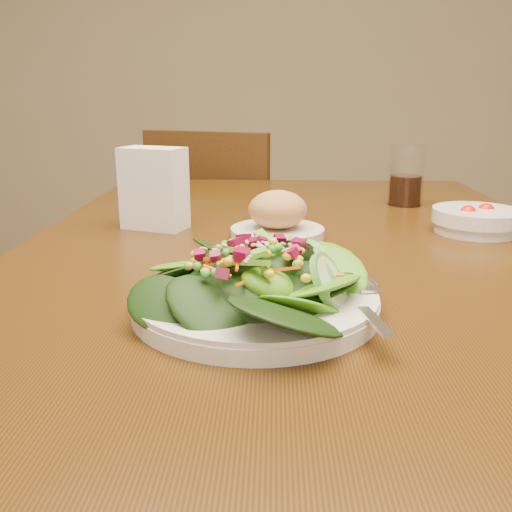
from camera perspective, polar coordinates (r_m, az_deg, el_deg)
name	(u,v)px	position (r m, az deg, el deg)	size (l,w,h in m)	color
dining_table	(300,309)	(0.92, 4.44, -5.32)	(0.90, 1.40, 0.75)	#442807
chair_far	(223,259)	(1.85, -3.30, -0.26)	(0.50, 0.51, 0.87)	#42260B
salad_plate	(264,287)	(0.63, 0.81, -3.09)	(0.28, 0.27, 0.08)	silver
bread_plate	(278,218)	(0.95, 2.17, 3.79)	(0.16, 0.16, 0.08)	silver
tomato_bowl	(476,220)	(1.05, 21.15, 3.36)	(0.15, 0.15, 0.05)	silver
drinking_glass	(406,180)	(1.26, 14.77, 7.39)	(0.07, 0.07, 0.13)	silver
napkin_holder	(154,186)	(1.02, -10.18, 6.89)	(0.12, 0.09, 0.14)	white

